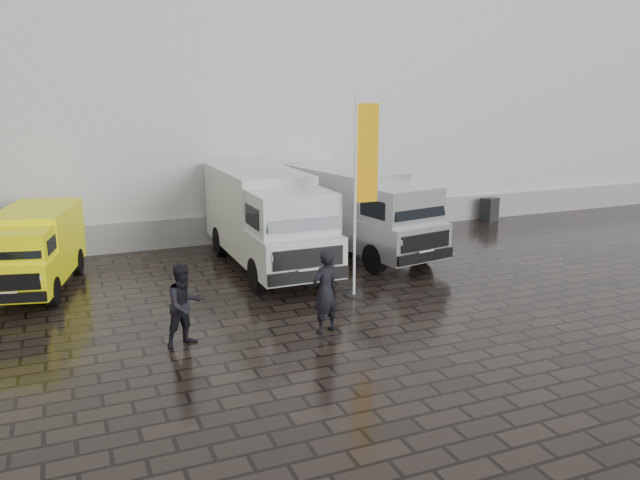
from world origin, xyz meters
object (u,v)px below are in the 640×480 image
object	(u,v)px
van_white	(267,221)
person_front	(325,291)
van_yellow	(33,251)
van_silver	(360,213)
person_tent	(185,305)
flagpole	(362,186)
wheelie_bin	(490,210)

from	to	relation	value
van_white	person_front	distance (m)	5.53
van_yellow	van_silver	distance (m)	9.77
person_tent	van_yellow	bearing A→B (deg)	99.01
flagpole	wheelie_bin	bearing A→B (deg)	35.43
van_yellow	van_white	xyz separation A→B (m)	(6.48, -0.37, 0.39)
flagpole	person_front	distance (m)	3.39
flagpole	wheelie_bin	world-z (taller)	flagpole
van_white	wheelie_bin	size ratio (longest dim) A/B	6.98
van_white	person_front	bearing A→B (deg)	-94.58
flagpole	wheelie_bin	xyz separation A→B (m)	(9.17, 6.52, -2.43)
person_tent	van_silver	bearing A→B (deg)	18.14
person_tent	person_front	bearing A→B (deg)	-29.68
van_yellow	flagpole	size ratio (longest dim) A/B	0.89
van_yellow	van_white	distance (m)	6.51
wheelie_bin	van_yellow	bearing A→B (deg)	177.80
person_front	van_yellow	bearing A→B (deg)	-63.92
wheelie_bin	person_front	bearing A→B (deg)	-153.39
person_front	person_tent	world-z (taller)	person_front
wheelie_bin	person_front	xyz separation A→B (m)	(-11.05, -8.56, 0.48)
van_yellow	wheelie_bin	xyz separation A→B (m)	(17.09, 2.70, -0.58)
van_silver	person_tent	xyz separation A→B (m)	(-6.73, -5.37, -0.48)
van_white	van_silver	world-z (taller)	van_white
van_yellow	van_white	world-z (taller)	van_white
person_front	van_silver	bearing A→B (deg)	-142.20
van_yellow	flagpole	bearing A→B (deg)	-12.45
van_white	wheelie_bin	bearing A→B (deg)	16.21
wheelie_bin	person_tent	xyz separation A→B (m)	(-14.05, -8.07, 0.41)
wheelie_bin	person_tent	distance (m)	16.21
van_yellow	person_tent	xyz separation A→B (m)	(3.03, -5.38, -0.18)
van_white	person_tent	bearing A→B (deg)	-124.53
van_white	person_tent	world-z (taller)	van_white
wheelie_bin	van_silver	bearing A→B (deg)	-170.88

